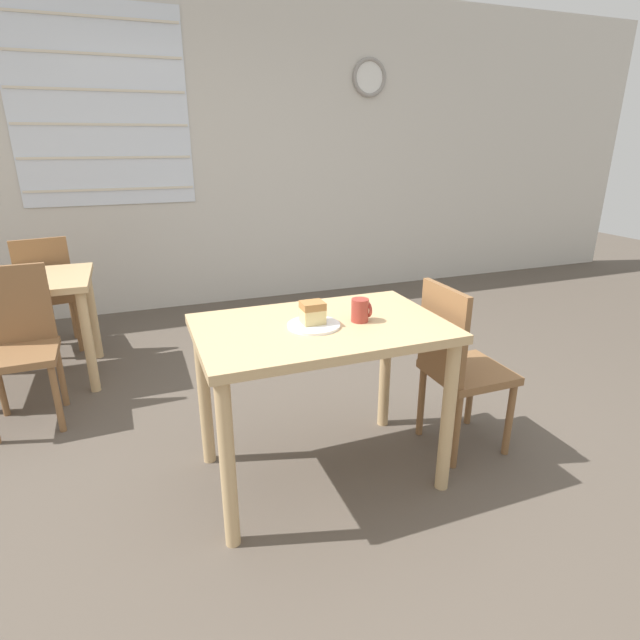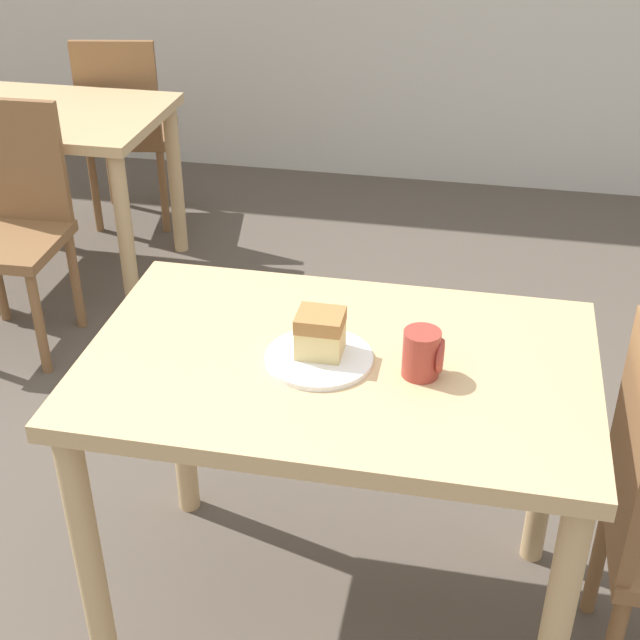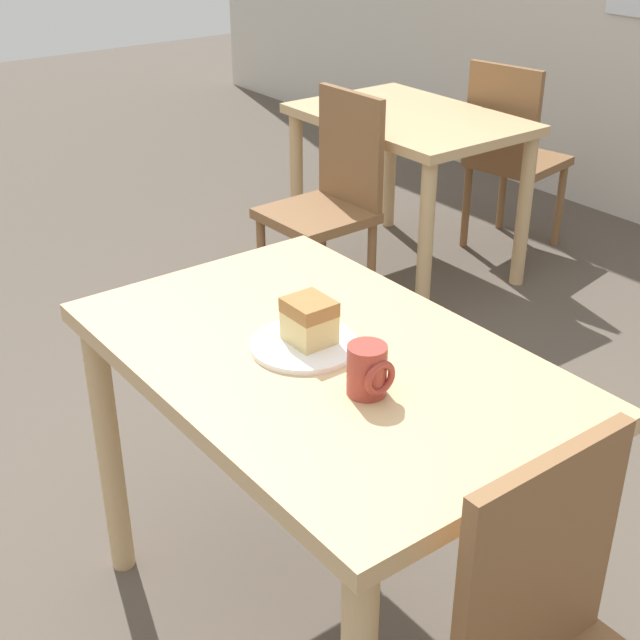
{
  "view_description": "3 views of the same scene",
  "coord_description": "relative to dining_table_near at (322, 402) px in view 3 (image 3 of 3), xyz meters",
  "views": [
    {
      "loc": [
        -0.68,
        -1.78,
        1.51
      ],
      "look_at": [
        0.04,
        0.1,
        0.79
      ],
      "focal_mm": 28.0,
      "sensor_mm": 36.0,
      "label": 1
    },
    {
      "loc": [
        0.31,
        -1.43,
        1.8
      ],
      "look_at": [
        -0.01,
        0.14,
        0.83
      ],
      "focal_mm": 50.0,
      "sensor_mm": 36.0,
      "label": 2
    },
    {
      "loc": [
        1.3,
        -0.85,
        1.67
      ],
      "look_at": [
        -0.03,
        0.15,
        0.8
      ],
      "focal_mm": 50.0,
      "sensor_mm": 36.0,
      "label": 3
    }
  ],
  "objects": [
    {
      "name": "coffee_mug",
      "position": [
        0.18,
        -0.03,
        0.17
      ],
      "size": [
        0.08,
        0.08,
        0.1
      ],
      "color": "#9E382D",
      "rests_on": "dining_table_near"
    },
    {
      "name": "dining_table_near",
      "position": [
        0.0,
        0.0,
        0.0
      ],
      "size": [
        1.07,
        0.69,
        0.77
      ],
      "color": "tan",
      "rests_on": "ground_plane"
    },
    {
      "name": "plate",
      "position": [
        -0.04,
        -0.02,
        0.13
      ],
      "size": [
        0.23,
        0.23,
        0.01
      ],
      "color": "white",
      "rests_on": "dining_table_near"
    },
    {
      "name": "dining_table_far",
      "position": [
        -1.48,
        1.58,
        -0.06
      ],
      "size": [
        0.96,
        0.67,
        0.7
      ],
      "color": "tan",
      "rests_on": "ground_plane"
    },
    {
      "name": "chair_far_opposite",
      "position": [
        -1.35,
        2.1,
        -0.17
      ],
      "size": [
        0.44,
        0.44,
        0.88
      ],
      "rotation": [
        0.0,
        0.0,
        3.32
      ],
      "color": "brown",
      "rests_on": "ground_plane"
    },
    {
      "name": "ground_plane",
      "position": [
        -0.04,
        -0.1,
        -0.65
      ],
      "size": [
        14.0,
        14.0,
        0.0
      ],
      "primitive_type": "plane",
      "color": "brown"
    },
    {
      "name": "chair_far_corner",
      "position": [
        -1.37,
        1.07,
        -0.17
      ],
      "size": [
        0.39,
        0.39,
        0.88
      ],
      "rotation": [
        0.0,
        0.0,
        0.03
      ],
      "color": "brown",
      "rests_on": "ground_plane"
    },
    {
      "name": "cake_slice",
      "position": [
        -0.04,
        -0.0,
        0.18
      ],
      "size": [
        0.1,
        0.09,
        0.09
      ],
      "color": "#E0C67F",
      "rests_on": "plate"
    }
  ]
}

